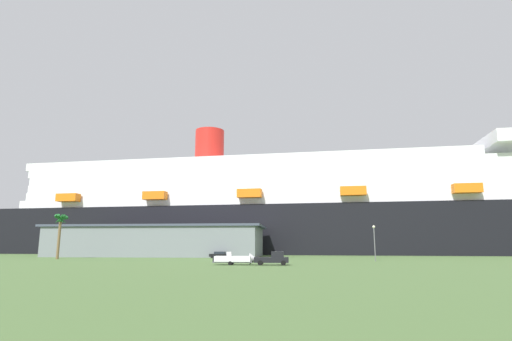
# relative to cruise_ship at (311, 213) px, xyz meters

# --- Properties ---
(ground_plane) EXTENTS (600.00, 600.00, 0.00)m
(ground_plane) POSITION_rel_cruise_ship_xyz_m (-23.45, -27.47, -14.46)
(ground_plane) COLOR #4C6B38
(cruise_ship) EXTENTS (281.31, 53.58, 51.75)m
(cruise_ship) POSITION_rel_cruise_ship_xyz_m (0.00, 0.00, 0.00)
(cruise_ship) COLOR black
(cruise_ship) RESTS_ON ground_plane
(terminal_building) EXTENTS (60.92, 25.88, 8.72)m
(terminal_building) POSITION_rel_cruise_ship_xyz_m (-45.30, -29.21, -10.08)
(terminal_building) COLOR slate
(terminal_building) RESTS_ON ground_plane
(pickup_truck) EXTENTS (5.61, 2.30, 2.20)m
(pickup_truck) POSITION_rel_cruise_ship_xyz_m (-9.50, -77.56, -13.41)
(pickup_truck) COLOR black
(pickup_truck) RESTS_ON ground_plane
(small_boat_on_trailer) EXTENTS (8.34, 2.36, 2.15)m
(small_boat_on_trailer) POSITION_rel_cruise_ship_xyz_m (-15.41, -77.59, -13.50)
(small_boat_on_trailer) COLOR #595960
(small_boat_on_trailer) RESTS_ON ground_plane
(palm_tree) EXTENTS (3.28, 3.33, 10.46)m
(palm_tree) POSITION_rel_cruise_ship_xyz_m (-61.19, -54.22, -6.17)
(palm_tree) COLOR brown
(palm_tree) RESTS_ON ground_plane
(street_lamp) EXTENTS (0.56, 0.56, 7.19)m
(street_lamp) POSITION_rel_cruise_ship_xyz_m (10.28, -60.00, -9.71)
(street_lamp) COLOR slate
(street_lamp) RESTS_ON ground_plane
(parked_car_black_coupe) EXTENTS (4.81, 2.46, 1.58)m
(parked_car_black_coupe) POSITION_rel_cruise_ship_xyz_m (-24.97, -43.20, -13.62)
(parked_car_black_coupe) COLOR black
(parked_car_black_coupe) RESTS_ON ground_plane
(parked_car_blue_suv) EXTENTS (4.39, 2.17, 1.58)m
(parked_car_blue_suv) POSITION_rel_cruise_ship_xyz_m (-20.56, -37.40, -13.63)
(parked_car_blue_suv) COLOR #264C99
(parked_car_blue_suv) RESTS_ON ground_plane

